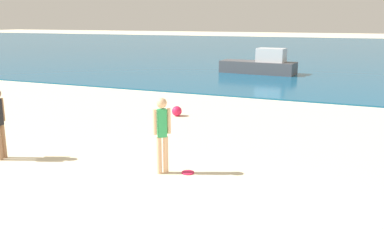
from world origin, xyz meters
name	(u,v)px	position (x,y,z in m)	size (l,w,h in m)	color
water	(328,50)	(0.00, 42.24, 0.03)	(160.00, 60.00, 0.06)	#14567F
person_standing	(162,131)	(-0.31, 3.33, 0.92)	(0.30, 0.27, 1.61)	#DDAD84
frisbee	(188,172)	(0.18, 3.52, 0.01)	(0.26, 0.26, 0.03)	#E51E4C
boat_near	(261,65)	(-2.05, 19.83, 0.57)	(4.49, 1.81, 1.49)	#4C4C51
beach_ball	(177,111)	(-2.20, 8.24, 0.17)	(0.34, 0.34, 0.34)	#E51E4C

